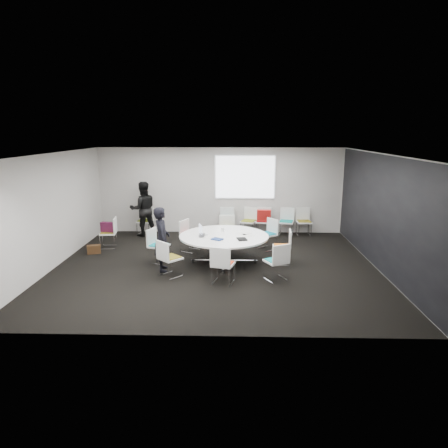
{
  "coord_description": "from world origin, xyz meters",
  "views": [
    {
      "loc": [
        0.47,
        -9.51,
        3.33
      ],
      "look_at": [
        0.2,
        0.4,
        1.0
      ],
      "focal_mm": 32.0,
      "sensor_mm": 36.0,
      "label": 1
    }
  ],
  "objects_px": {
    "chair_ring_a": "(282,253)",
    "maroon_bag": "(108,227)",
    "chair_ring_f": "(170,265)",
    "chair_back_e": "(304,227)",
    "chair_ring_b": "(267,240)",
    "chair_back_d": "(286,227)",
    "chair_back_b": "(249,226)",
    "person_back": "(143,209)",
    "chair_back_a": "(227,226)",
    "chair_spare_left": "(109,239)",
    "chair_ring_c": "(227,237)",
    "chair_ring_g": "(223,272)",
    "conference_table": "(224,242)",
    "brown_bag": "(94,249)",
    "chair_ring_d": "(190,242)",
    "chair_ring_h": "(276,268)",
    "cup": "(223,229)",
    "chair_ring_e": "(159,252)",
    "laptop": "(204,235)",
    "chair_person_back": "(145,226)",
    "chair_back_c": "(263,227)",
    "person_main": "(162,239)"
  },
  "relations": [
    {
      "from": "chair_ring_b",
      "to": "chair_ring_d",
      "type": "distance_m",
      "value": 2.19
    },
    {
      "from": "chair_ring_c",
      "to": "maroon_bag",
      "type": "height_order",
      "value": "chair_ring_c"
    },
    {
      "from": "chair_back_a",
      "to": "chair_back_b",
      "type": "distance_m",
      "value": 0.7
    },
    {
      "from": "chair_ring_c",
      "to": "chair_ring_d",
      "type": "bearing_deg",
      "value": 27.33
    },
    {
      "from": "brown_bag",
      "to": "chair_back_b",
      "type": "bearing_deg",
      "value": 26.67
    },
    {
      "from": "chair_ring_c",
      "to": "person_main",
      "type": "height_order",
      "value": "person_main"
    },
    {
      "from": "chair_back_b",
      "to": "person_back",
      "type": "xyz_separation_m",
      "value": [
        -3.4,
        -0.2,
        0.6
      ]
    },
    {
      "from": "chair_back_b",
      "to": "laptop",
      "type": "height_order",
      "value": "chair_back_b"
    },
    {
      "from": "chair_ring_c",
      "to": "chair_ring_g",
      "type": "distance_m",
      "value": 3.02
    },
    {
      "from": "chair_back_d",
      "to": "brown_bag",
      "type": "distance_m",
      "value": 5.98
    },
    {
      "from": "chair_back_a",
      "to": "cup",
      "type": "xyz_separation_m",
      "value": [
        -0.07,
        -2.42,
        0.5
      ]
    },
    {
      "from": "conference_table",
      "to": "chair_back_a",
      "type": "relative_size",
      "value": 2.58
    },
    {
      "from": "chair_ring_b",
      "to": "chair_ring_f",
      "type": "relative_size",
      "value": 1.0
    },
    {
      "from": "person_main",
      "to": "chair_back_c",
      "type": "bearing_deg",
      "value": -50.31
    },
    {
      "from": "chair_ring_a",
      "to": "laptop",
      "type": "relative_size",
      "value": 2.59
    },
    {
      "from": "chair_ring_a",
      "to": "cup",
      "type": "height_order",
      "value": "chair_ring_a"
    },
    {
      "from": "chair_ring_d",
      "to": "chair_ring_g",
      "type": "relative_size",
      "value": 1.0
    },
    {
      "from": "chair_back_a",
      "to": "chair_ring_g",
      "type": "bearing_deg",
      "value": 88.68
    },
    {
      "from": "chair_back_a",
      "to": "conference_table",
      "type": "bearing_deg",
      "value": 88.33
    },
    {
      "from": "chair_ring_e",
      "to": "laptop",
      "type": "xyz_separation_m",
      "value": [
        1.18,
        -0.06,
        0.47
      ]
    },
    {
      "from": "chair_ring_b",
      "to": "chair_back_d",
      "type": "xyz_separation_m",
      "value": [
        0.74,
        1.63,
        0.0
      ]
    },
    {
      "from": "chair_back_c",
      "to": "person_main",
      "type": "height_order",
      "value": "person_main"
    },
    {
      "from": "chair_ring_h",
      "to": "chair_back_e",
      "type": "xyz_separation_m",
      "value": [
        1.3,
        4.06,
        0.0
      ]
    },
    {
      "from": "chair_ring_f",
      "to": "cup",
      "type": "relative_size",
      "value": 9.78
    },
    {
      "from": "chair_ring_e",
      "to": "cup",
      "type": "height_order",
      "value": "chair_ring_e"
    },
    {
      "from": "chair_spare_left",
      "to": "chair_ring_f",
      "type": "bearing_deg",
      "value": -144.3
    },
    {
      "from": "chair_ring_e",
      "to": "cup",
      "type": "distance_m",
      "value": 1.77
    },
    {
      "from": "chair_ring_b",
      "to": "chair_ring_h",
      "type": "xyz_separation_m",
      "value": [
        0.02,
        -2.41,
        0.0
      ]
    },
    {
      "from": "chair_ring_d",
      "to": "chair_ring_h",
      "type": "bearing_deg",
      "value": 72.42
    },
    {
      "from": "chair_back_e",
      "to": "chair_person_back",
      "type": "relative_size",
      "value": 1.0
    },
    {
      "from": "chair_ring_d",
      "to": "maroon_bag",
      "type": "distance_m",
      "value": 2.45
    },
    {
      "from": "chair_back_b",
      "to": "laptop",
      "type": "bearing_deg",
      "value": 89.59
    },
    {
      "from": "conference_table",
      "to": "person_main",
      "type": "relative_size",
      "value": 1.45
    },
    {
      "from": "cup",
      "to": "chair_back_d",
      "type": "bearing_deg",
      "value": 50.47
    },
    {
      "from": "chair_back_a",
      "to": "person_back",
      "type": "bearing_deg",
      "value": 2.58
    },
    {
      "from": "chair_ring_c",
      "to": "chair_back_e",
      "type": "distance_m",
      "value": 2.78
    },
    {
      "from": "laptop",
      "to": "chair_ring_d",
      "type": "bearing_deg",
      "value": 25.13
    },
    {
      "from": "chair_back_d",
      "to": "chair_spare_left",
      "type": "height_order",
      "value": "same"
    },
    {
      "from": "chair_ring_b",
      "to": "chair_ring_e",
      "type": "relative_size",
      "value": 1.0
    },
    {
      "from": "chair_back_c",
      "to": "chair_back_e",
      "type": "xyz_separation_m",
      "value": [
        1.31,
        -0.01,
        0.0
      ]
    },
    {
      "from": "conference_table",
      "to": "brown_bag",
      "type": "distance_m",
      "value": 3.72
    },
    {
      "from": "person_main",
      "to": "person_back",
      "type": "relative_size",
      "value": 0.89
    },
    {
      "from": "chair_ring_g",
      "to": "laptop",
      "type": "distance_m",
      "value": 1.53
    },
    {
      "from": "chair_spare_left",
      "to": "person_main",
      "type": "relative_size",
      "value": 0.56
    },
    {
      "from": "chair_ring_b",
      "to": "laptop",
      "type": "xyz_separation_m",
      "value": [
        -1.71,
        -1.29,
        0.47
      ]
    },
    {
      "from": "chair_ring_a",
      "to": "maroon_bag",
      "type": "bearing_deg",
      "value": 79.32
    },
    {
      "from": "chair_ring_f",
      "to": "chair_back_e",
      "type": "distance_m",
      "value": 5.4
    },
    {
      "from": "chair_ring_d",
      "to": "chair_ring_h",
      "type": "height_order",
      "value": "same"
    },
    {
      "from": "chair_ring_e",
      "to": "chair_ring_g",
      "type": "height_order",
      "value": "same"
    },
    {
      "from": "chair_ring_a",
      "to": "conference_table",
      "type": "bearing_deg",
      "value": 92.61
    }
  ]
}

